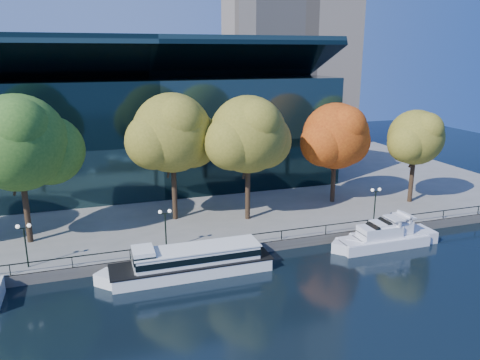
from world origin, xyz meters
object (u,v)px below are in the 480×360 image
object	(u,v)px
tree_4	(337,137)
cruiser_far	(390,235)
tree_5	(417,139)
cruiser_near	(379,239)
lamp_1	(165,220)
tour_boat	(188,261)
lamp_0	(24,235)
tree_1	(20,145)
lamp_2	(375,197)
tree_3	(250,136)
tree_2	(174,135)

from	to	relation	value
tree_4	cruiser_far	bearing A→B (deg)	-90.57
tree_5	cruiser_near	bearing A→B (deg)	-139.60
cruiser_far	lamp_1	size ratio (longest dim) A/B	2.50
tour_boat	cruiser_far	bearing A→B (deg)	0.26
cruiser_near	lamp_0	distance (m)	33.74
tour_boat	tree_1	size ratio (longest dim) A/B	1.07
cruiser_near	lamp_2	distance (m)	5.44
cruiser_near	lamp_2	xyz separation A→B (m)	(1.98, 4.06, 3.03)
tree_1	tree_5	distance (m)	44.59
cruiser_far	tree_3	distance (m)	18.10
cruiser_far	tour_boat	bearing A→B (deg)	-179.74
cruiser_near	lamp_1	bearing A→B (deg)	169.12
tree_2	tree_5	world-z (taller)	tree_2
cruiser_far	cruiser_near	bearing A→B (deg)	-167.67
tree_4	lamp_1	bearing A→B (deg)	-159.83
tree_3	lamp_1	size ratio (longest dim) A/B	3.46
tree_3	tree_5	world-z (taller)	tree_3
tour_boat	lamp_0	world-z (taller)	lamp_0
tree_5	tree_3	bearing A→B (deg)	178.94
tree_5	lamp_0	size ratio (longest dim) A/B	2.89
tree_4	lamp_1	size ratio (longest dim) A/B	3.10
tree_1	tree_3	size ratio (longest dim) A/B	1.05
cruiser_far	tree_2	distance (m)	25.27
tour_boat	tree_5	xyz separation A→B (m)	(30.82, 9.11, 7.82)
tour_boat	cruiser_far	size ratio (longest dim) A/B	1.56
tree_3	tree_1	bearing A→B (deg)	178.89
tree_4	lamp_0	distance (m)	36.39
tour_boat	lamp_2	size ratio (longest dim) A/B	3.91
tree_2	lamp_2	bearing A→B (deg)	-21.94
cruiser_far	lamp_2	bearing A→B (deg)	83.22
cruiser_near	lamp_0	size ratio (longest dim) A/B	2.63
cruiser_near	cruiser_far	bearing A→B (deg)	12.33
cruiser_far	lamp_0	distance (m)	35.22
tree_3	lamp_0	xyz separation A→B (m)	(-22.68, -5.69, -6.53)
lamp_2	tree_3	bearing A→B (deg)	155.80
tree_5	lamp_0	xyz separation A→B (m)	(-44.34, -5.29, -5.11)
tree_1	lamp_0	world-z (taller)	tree_1
tree_1	tree_5	world-z (taller)	tree_1
cruiser_far	tree_4	bearing A→B (deg)	89.43
tree_3	tree_5	size ratio (longest dim) A/B	1.20
cruiser_near	tree_2	distance (m)	24.27
tree_1	lamp_2	distance (m)	36.71
tree_5	tree_4	bearing A→B (deg)	161.71
tree_4	lamp_0	xyz separation A→B (m)	(-35.02, -8.37, -5.26)
tree_3	lamp_1	xyz separation A→B (m)	(-10.44, -5.69, -6.53)
tree_5	lamp_2	size ratio (longest dim) A/B	2.89
tree_1	lamp_0	xyz separation A→B (m)	(0.20, -6.13, -6.87)
tour_boat	cruiser_near	world-z (taller)	cruiser_near
tree_5	cruiser_far	bearing A→B (deg)	-136.35
cruiser_near	lamp_1	distance (m)	21.72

